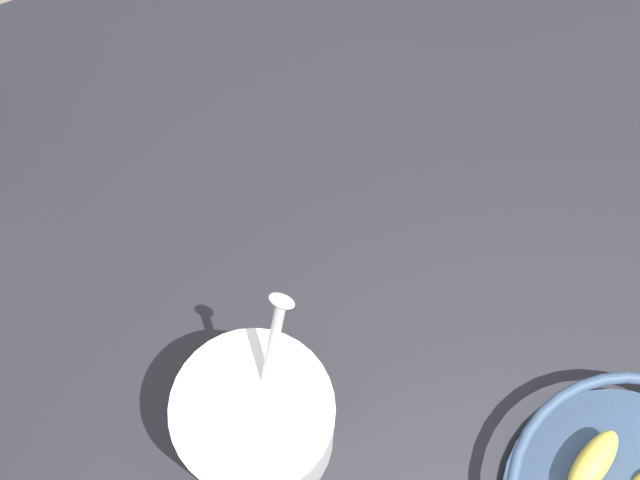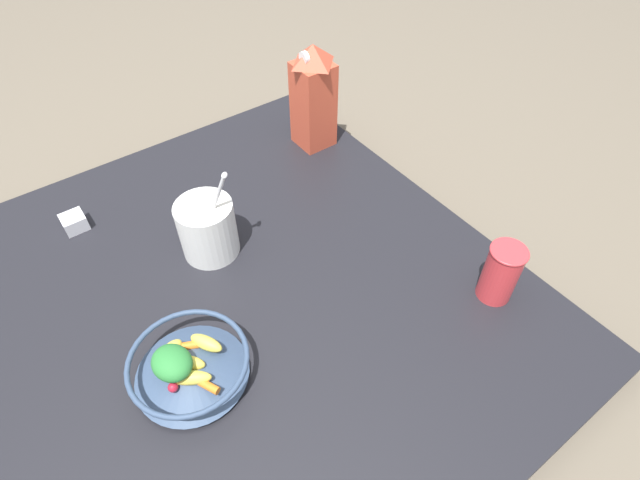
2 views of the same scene
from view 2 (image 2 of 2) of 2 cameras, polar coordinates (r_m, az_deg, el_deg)
ground_plane at (r=1.10m, az=-11.17°, el=-8.74°), size 6.00×6.00×0.00m
countertop at (r=1.08m, az=-11.36°, el=-7.99°), size 1.20×1.20×0.05m
fruit_bowl at (r=0.95m, az=-14.81°, el=-13.71°), size 0.22×0.22×0.09m
milk_carton at (r=1.37m, az=-0.78°, el=16.08°), size 0.09×0.09×0.29m
yogurt_tub at (r=1.11m, az=-12.78°, el=1.53°), size 0.13×0.13×0.23m
drinking_cup at (r=1.07m, az=20.00°, el=-3.46°), size 0.08×0.08×0.14m
spice_jar at (r=1.31m, az=-26.25°, el=1.80°), size 0.05×0.05×0.04m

